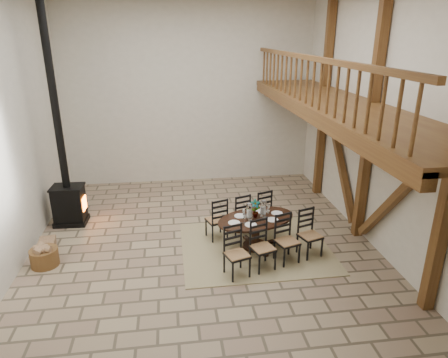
{
  "coord_description": "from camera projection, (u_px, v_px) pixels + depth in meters",
  "views": [
    {
      "loc": [
        -0.59,
        -7.36,
        4.19
      ],
      "look_at": [
        0.48,
        0.4,
        1.3
      ],
      "focal_mm": 32.0,
      "sensor_mm": 36.0,
      "label": 1
    }
  ],
  "objects": [
    {
      "name": "ground",
      "position": [
        204.0,
        245.0,
        8.37
      ],
      "size": [
        8.0,
        8.0,
        0.0
      ],
      "primitive_type": "plane",
      "color": "#9C8868",
      "rests_on": "ground"
    },
    {
      "name": "room_shell",
      "position": [
        264.0,
        99.0,
        7.48
      ],
      "size": [
        7.02,
        8.02,
        5.01
      ],
      "color": "beige",
      "rests_on": "ground"
    },
    {
      "name": "rug",
      "position": [
        255.0,
        247.0,
        8.25
      ],
      "size": [
        3.0,
        2.5,
        0.02
      ],
      "primitive_type": "cube",
      "color": "tan",
      "rests_on": "ground"
    },
    {
      "name": "dining_table",
      "position": [
        257.0,
        234.0,
        8.06
      ],
      "size": [
        2.24,
        2.28,
        1.06
      ],
      "rotation": [
        0.0,
        0.0,
        0.32
      ],
      "color": "black",
      "rests_on": "ground"
    },
    {
      "name": "wood_stove",
      "position": [
        66.0,
        178.0,
        8.93
      ],
      "size": [
        0.74,
        0.58,
        5.0
      ],
      "rotation": [
        0.0,
        0.0,
        -0.05
      ],
      "color": "black",
      "rests_on": "ground"
    },
    {
      "name": "log_basket",
      "position": [
        44.0,
        256.0,
        7.57
      ],
      "size": [
        0.52,
        0.52,
        0.43
      ],
      "rotation": [
        0.0,
        0.0,
        0.07
      ],
      "color": "brown",
      "rests_on": "ground"
    },
    {
      "name": "log_stack",
      "position": [
        47.0,
        244.0,
        8.19
      ],
      "size": [
        0.37,
        0.46,
        0.21
      ],
      "rotation": [
        0.0,
        0.0,
        0.16
      ],
      "color": "#A37F5B",
      "rests_on": "ground"
    }
  ]
}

